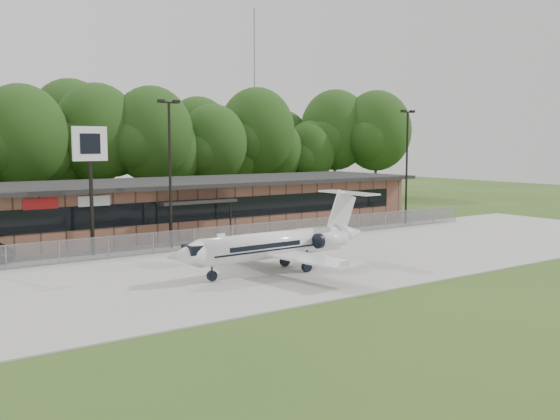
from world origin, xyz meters
TOP-DOWN VIEW (x-y plane):
  - ground at (0.00, 0.00)m, footprint 160.00×160.00m
  - apron at (0.00, 8.00)m, footprint 64.00×18.00m
  - parking_lot at (0.00, 19.50)m, footprint 50.00×9.00m
  - terminal at (-0.00, 23.94)m, footprint 41.00×11.65m
  - fence at (0.00, 15.00)m, footprint 46.00×0.04m
  - treeline at (0.00, 42.00)m, footprint 72.00×12.00m
  - radio_mast at (22.00, 48.00)m, footprint 0.20×0.20m
  - light_pole_mid at (-5.00, 16.50)m, footprint 1.55×0.30m
  - light_pole_right at (18.00, 16.50)m, footprint 1.55×0.30m
  - business_jet at (-3.45, 5.66)m, footprint 13.23×11.76m
  - pole_sign at (-10.38, 16.79)m, footprint 2.20×0.32m

SIDE VIEW (x-z plane):
  - ground at x=0.00m, z-range 0.00..0.00m
  - parking_lot at x=0.00m, z-range 0.00..0.06m
  - apron at x=0.00m, z-range 0.00..0.08m
  - fence at x=0.00m, z-range 0.02..1.54m
  - business_jet at x=-3.45m, z-range -0.64..3.83m
  - terminal at x=0.00m, z-range 0.03..4.33m
  - light_pole_mid at x=-5.00m, z-range 0.86..11.09m
  - light_pole_right at x=18.00m, z-range 0.86..11.09m
  - pole_sign at x=-10.38m, z-range 2.22..10.59m
  - treeline at x=0.00m, z-range 0.00..15.00m
  - radio_mast at x=22.00m, z-range 0.00..25.00m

